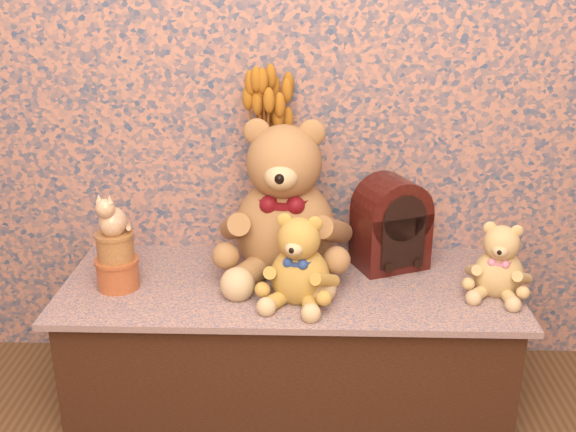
# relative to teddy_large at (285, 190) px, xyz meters

# --- Properties ---
(display_shelf) EXTENTS (1.40, 0.58, 0.41)m
(display_shelf) POSITION_rel_teddy_large_xyz_m (0.01, -0.10, -0.47)
(display_shelf) COLOR #394875
(display_shelf) RESTS_ON ground
(teddy_large) EXTENTS (0.45, 0.53, 0.53)m
(teddy_large) POSITION_rel_teddy_large_xyz_m (0.00, 0.00, 0.00)
(teddy_large) COLOR #9F6E3D
(teddy_large) RESTS_ON display_shelf
(teddy_medium) EXTENTS (0.29, 0.32, 0.29)m
(teddy_medium) POSITION_rel_teddy_large_xyz_m (0.05, -0.21, -0.12)
(teddy_medium) COLOR #BB8E34
(teddy_medium) RESTS_ON display_shelf
(teddy_small) EXTENTS (0.26, 0.28, 0.24)m
(teddy_small) POSITION_rel_teddy_large_xyz_m (0.65, -0.16, -0.15)
(teddy_small) COLOR tan
(teddy_small) RESTS_ON display_shelf
(cathedral_radio) EXTENTS (0.26, 0.23, 0.30)m
(cathedral_radio) POSITION_rel_teddy_large_xyz_m (0.34, 0.03, -0.11)
(cathedral_radio) COLOR #350E09
(cathedral_radio) RESTS_ON display_shelf
(ceramic_vase) EXTENTS (0.14, 0.14, 0.20)m
(ceramic_vase) POSITION_rel_teddy_large_xyz_m (-0.06, 0.09, -0.17)
(ceramic_vase) COLOR tan
(ceramic_vase) RESTS_ON display_shelf
(dried_stalks) EXTENTS (0.25, 0.25, 0.44)m
(dried_stalks) POSITION_rel_teddy_large_xyz_m (-0.06, 0.09, 0.15)
(dried_stalks) COLOR #B1661C
(dried_stalks) RESTS_ON ceramic_vase
(biscuit_tin_lower) EXTENTS (0.15, 0.15, 0.09)m
(biscuit_tin_lower) POSITION_rel_teddy_large_xyz_m (-0.51, -0.15, -0.22)
(biscuit_tin_lower) COLOR #D1843D
(biscuit_tin_lower) RESTS_ON display_shelf
(biscuit_tin_upper) EXTENTS (0.14, 0.14, 0.09)m
(biscuit_tin_upper) POSITION_rel_teddy_large_xyz_m (-0.51, -0.15, -0.13)
(biscuit_tin_upper) COLOR tan
(biscuit_tin_upper) RESTS_ON biscuit_tin_lower
(cat_figurine) EXTENTS (0.12, 0.13, 0.14)m
(cat_figurine) POSITION_rel_teddy_large_xyz_m (-0.51, -0.15, -0.02)
(cat_figurine) COLOR silver
(cat_figurine) RESTS_ON biscuit_tin_upper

